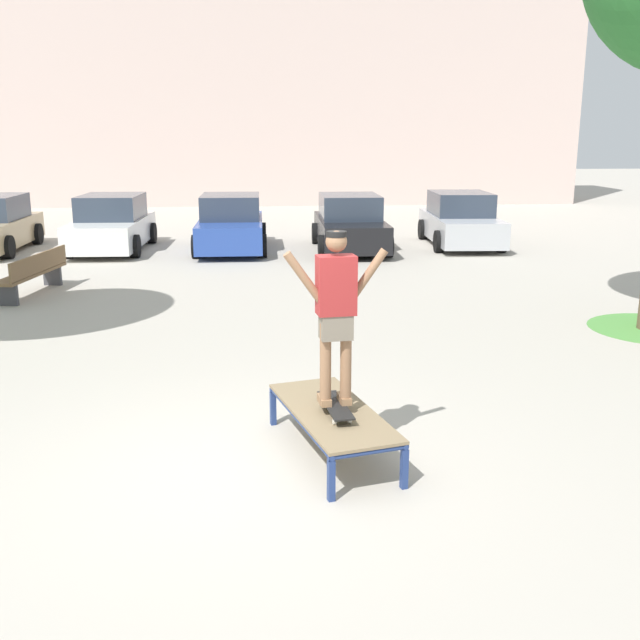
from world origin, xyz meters
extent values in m
plane|color=#B2AA9E|center=(0.00, 0.00, 0.00)|extent=(120.00, 120.00, 0.00)
cube|color=beige|center=(-3.85, 28.30, 7.10)|extent=(36.45, 4.00, 14.20)
cube|color=navy|center=(0.21, 1.07, 0.19)|extent=(0.07, 0.07, 0.38)
cube|color=navy|center=(0.88, 1.25, 0.19)|extent=(0.07, 0.07, 0.38)
cube|color=navy|center=(0.68, -0.71, 0.19)|extent=(0.07, 0.07, 0.38)
cube|color=navy|center=(1.35, -0.53, 0.19)|extent=(0.07, 0.07, 0.38)
cylinder|color=navy|center=(0.44, 0.18, 0.41)|extent=(0.53, 1.85, 0.05)
cylinder|color=navy|center=(1.12, 0.36, 0.41)|extent=(0.53, 1.85, 0.05)
cylinder|color=navy|center=(0.55, 1.16, 0.41)|extent=(0.75, 0.24, 0.05)
cylinder|color=navy|center=(1.02, -0.62, 0.41)|extent=(0.75, 0.24, 0.05)
cube|color=#847051|center=(0.78, 0.27, 0.45)|extent=(1.22, 2.03, 0.03)
cube|color=black|center=(0.80, 0.18, 0.54)|extent=(0.30, 0.82, 0.02)
cylinder|color=silver|center=(0.69, 0.45, 0.49)|extent=(0.04, 0.06, 0.06)
cylinder|color=silver|center=(0.84, 0.47, 0.49)|extent=(0.04, 0.06, 0.06)
cylinder|color=silver|center=(0.76, -0.11, 0.49)|extent=(0.04, 0.06, 0.06)
cylinder|color=silver|center=(0.91, -0.09, 0.49)|extent=(0.04, 0.06, 0.06)
cylinder|color=#8E6647|center=(0.70, 0.17, 0.96)|extent=(0.11, 0.11, 0.82)
cube|color=#99704C|center=(0.70, 0.22, 0.59)|extent=(0.13, 0.25, 0.07)
cylinder|color=#8E6647|center=(0.90, 0.19, 0.96)|extent=(0.11, 0.11, 0.82)
cube|color=#99704C|center=(0.90, 0.24, 0.59)|extent=(0.13, 0.25, 0.07)
cube|color=#756B5B|center=(0.80, 0.18, 1.34)|extent=(0.32, 0.24, 0.24)
cube|color=maroon|center=(0.80, 0.18, 1.74)|extent=(0.39, 0.26, 0.56)
cylinder|color=#8E6647|center=(0.51, 0.14, 1.81)|extent=(0.41, 0.13, 0.52)
cylinder|color=#8E6647|center=(1.10, 0.22, 1.81)|extent=(0.41, 0.13, 0.52)
sphere|color=#8E6647|center=(0.80, 0.18, 2.15)|extent=(0.20, 0.20, 0.20)
cylinder|color=black|center=(0.80, 0.18, 2.22)|extent=(0.19, 0.19, 0.05)
cylinder|color=black|center=(-6.34, 12.74, 0.30)|extent=(0.22, 0.60, 0.60)
cylinder|color=black|center=(-6.35, 15.34, 0.30)|extent=(0.22, 0.60, 0.60)
cube|color=silver|center=(-3.94, 13.97, 0.51)|extent=(1.81, 4.24, 0.70)
cube|color=#2D3847|center=(-3.94, 14.12, 1.18)|extent=(1.61, 2.14, 0.64)
cylinder|color=black|center=(-3.13, 12.64, 0.30)|extent=(0.24, 0.61, 0.60)
cylinder|color=black|center=(-4.83, 12.69, 0.30)|extent=(0.24, 0.61, 0.60)
cylinder|color=black|center=(-3.06, 15.25, 0.30)|extent=(0.24, 0.61, 0.60)
cylinder|color=black|center=(-4.76, 15.29, 0.30)|extent=(0.24, 0.61, 0.60)
cube|color=#28479E|center=(-0.69, 13.74, 0.51)|extent=(1.71, 4.20, 0.70)
cube|color=#2D3847|center=(-0.69, 13.89, 1.18)|extent=(1.56, 2.10, 0.64)
cylinder|color=black|center=(0.15, 12.44, 0.30)|extent=(0.22, 0.60, 0.60)
cylinder|color=black|center=(-1.55, 12.44, 0.30)|extent=(0.22, 0.60, 0.60)
cylinder|color=black|center=(0.16, 15.04, 0.30)|extent=(0.22, 0.60, 0.60)
cylinder|color=black|center=(-1.54, 15.04, 0.30)|extent=(0.22, 0.60, 0.60)
cube|color=black|center=(2.56, 13.49, 0.51)|extent=(1.74, 4.22, 0.70)
cube|color=#2D3847|center=(2.56, 13.64, 1.18)|extent=(1.58, 2.12, 0.64)
cylinder|color=black|center=(3.39, 12.18, 0.30)|extent=(0.23, 0.60, 0.60)
cylinder|color=black|center=(1.69, 12.20, 0.30)|extent=(0.23, 0.60, 0.60)
cylinder|color=black|center=(3.42, 14.78, 0.30)|extent=(0.23, 0.60, 0.60)
cylinder|color=black|center=(1.72, 14.80, 0.30)|extent=(0.23, 0.60, 0.60)
cube|color=#B7BABF|center=(5.81, 14.11, 0.51)|extent=(1.91, 4.28, 0.70)
cube|color=#2D3847|center=(5.81, 14.26, 1.18)|extent=(1.66, 2.18, 0.64)
cylinder|color=black|center=(6.59, 12.77, 0.30)|extent=(0.25, 0.61, 0.60)
cylinder|color=black|center=(4.89, 12.86, 0.30)|extent=(0.25, 0.61, 0.60)
cylinder|color=black|center=(6.72, 15.37, 0.30)|extent=(0.25, 0.61, 0.60)
cylinder|color=black|center=(5.02, 15.46, 0.30)|extent=(0.25, 0.61, 0.60)
cube|color=brown|center=(-4.44, 8.22, 0.43)|extent=(0.82, 2.44, 0.06)
cube|color=brown|center=(-4.25, 8.18, 0.65)|extent=(0.42, 2.38, 0.36)
cube|color=#424247|center=(-4.60, 7.27, 0.20)|extent=(0.38, 0.14, 0.40)
cube|color=#424247|center=(-4.29, 9.16, 0.20)|extent=(0.38, 0.14, 0.40)
camera|label=1|loc=(0.11, -6.53, 3.11)|focal=41.36mm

